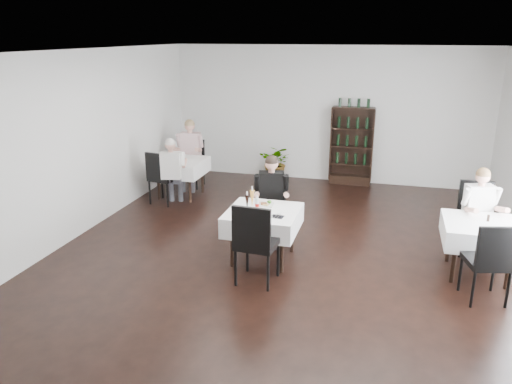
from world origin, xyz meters
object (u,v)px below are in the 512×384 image
at_px(diner_main, 271,193).
at_px(main_table, 263,220).
at_px(wine_shelf, 352,147).
at_px(potted_tree, 277,162).

bearing_deg(diner_main, main_table, -86.98).
height_order(wine_shelf, potted_tree, wine_shelf).
distance_m(main_table, diner_main, 0.68).
distance_m(main_table, potted_tree, 4.27).
bearing_deg(potted_tree, main_table, -79.70).
relative_size(wine_shelf, potted_tree, 2.13).
bearing_deg(main_table, potted_tree, 100.30).
height_order(main_table, potted_tree, potted_tree).
distance_m(wine_shelf, potted_tree, 1.72).
bearing_deg(potted_tree, diner_main, -78.39).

